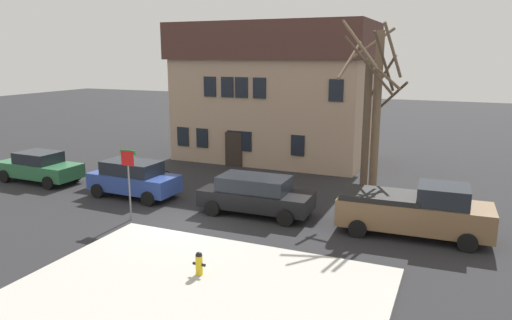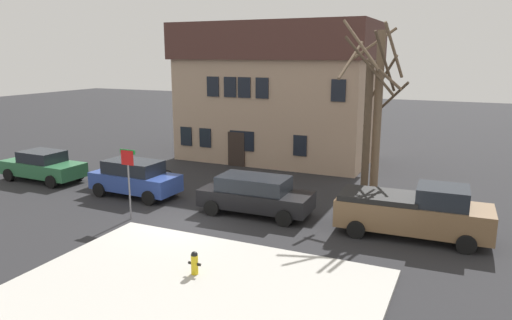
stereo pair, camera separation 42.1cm
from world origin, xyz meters
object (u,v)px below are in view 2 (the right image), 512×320
Objects in this scene: car_green_sedan at (43,166)px; bicycle_leaning at (157,176)px; pickup_truck_brown at (414,212)px; fire_hydrant at (195,262)px; street_sign_pole at (128,171)px; tree_bare_near at (369,125)px; building_main at (277,91)px; tree_bare_mid at (376,107)px; car_blue_wagon at (135,178)px; car_black_wagon at (255,194)px.

bicycle_leaning is at bearing 20.02° from car_green_sedan.
car_green_sedan is 0.84× the size of pickup_truck_brown.
pickup_truck_brown reaches higher than fire_hydrant.
fire_hydrant is 0.25× the size of street_sign_pole.
tree_bare_near is at bearing 11.26° from car_green_sedan.
tree_bare_near is 1.62× the size of car_green_sedan.
building_main is at bearing 103.99° from fire_hydrant.
street_sign_pole is at bearing -141.87° from tree_bare_mid.
tree_bare_near reaches higher than bicycle_leaning.
street_sign_pole is (8.31, -3.01, 1.24)m from car_green_sedan.
car_blue_wagon is 6.38m from car_black_wagon.
car_blue_wagon reaches higher than fire_hydrant.
pickup_truck_brown is at bearing -47.35° from building_main.
tree_bare_near is at bearing 6.23° from bicycle_leaning.
street_sign_pole reaches higher than pickup_truck_brown.
tree_bare_near reaches higher than car_black_wagon.
street_sign_pole is (1.94, -2.76, 1.15)m from car_blue_wagon.
tree_bare_near reaches higher than car_green_sedan.
car_blue_wagon is (6.36, -0.25, 0.08)m from car_green_sedan.
pickup_truck_brown is at bearing -59.43° from tree_bare_mid.
fire_hydrant is at bearing -48.36° from bicycle_leaning.
building_main is 2.56× the size of car_black_wagon.
tree_bare_near is 0.94× the size of tree_bare_mid.
fire_hydrant is (0.81, -6.21, -0.37)m from car_black_wagon.
tree_bare_near is (7.41, -7.24, -0.78)m from building_main.
street_sign_pole is at bearing -64.93° from bicycle_leaning.
car_blue_wagon is at bearing 125.17° from street_sign_pole.
car_black_wagon is (6.38, -0.02, -0.04)m from car_blue_wagon.
fire_hydrant is 11.54m from bicycle_leaning.
fire_hydrant is at bearing -107.88° from tree_bare_near.
building_main reaches higher than bicycle_leaning.
pickup_truck_brown is at bearing -0.55° from car_green_sedan.
tree_bare_near reaches higher than fire_hydrant.
car_blue_wagon is 3.57m from street_sign_pole.
building_main is at bearing 67.89° from bicycle_leaning.
tree_bare_mid reaches higher than street_sign_pole.
car_blue_wagon reaches higher than car_black_wagon.
car_green_sedan is at bearing 177.79° from car_blue_wagon.
car_blue_wagon is 12.86m from pickup_truck_brown.
car_blue_wagon is (-10.54, -3.99, -3.47)m from tree_bare_mid.
fire_hydrant is at bearing -33.42° from street_sign_pole.
car_green_sedan is 1.61× the size of street_sign_pole.
tree_bare_mid is 1.73× the size of car_green_sedan.
bicycle_leaning is (-6.85, 2.41, -0.50)m from car_black_wagon.
car_green_sedan is 0.98× the size of car_black_wagon.
bicycle_leaning is at bearing -112.11° from building_main.
building_main is 10.21m from tree_bare_mid.
tree_bare_mid reaches higher than tree_bare_near.
pickup_truck_brown is at bearing -9.93° from bicycle_leaning.
fire_hydrant is at bearing -82.53° from car_black_wagon.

